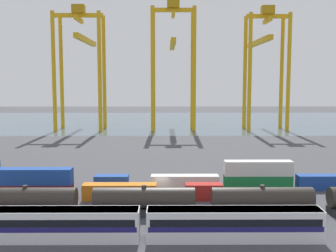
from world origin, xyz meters
TOP-DOWN VIEW (x-y plane):
  - ground_plane at (0.00, 40.00)m, footprint 420.00×420.00m
  - harbour_water at (0.00, 130.49)m, footprint 400.00×110.00m
  - passenger_train at (-2.08, -21.76)m, footprint 43.54×3.14m
  - freight_tank_row at (14.67, -12.22)m, footprint 83.09×2.97m
  - shipping_container_1 at (-20.66, -4.15)m, footprint 12.10×2.44m
  - shipping_container_2 at (-20.66, -4.15)m, footprint 12.10×2.44m
  - shipping_container_3 at (-6.86, -4.15)m, footprint 12.10×2.44m
  - shipping_container_4 at (6.94, -4.15)m, footprint 6.04×2.44m
  - shipping_container_7 at (-22.14, 2.07)m, footprint 6.04×2.44m
  - shipping_container_8 at (-9.01, 2.07)m, footprint 6.04×2.44m
  - shipping_container_9 at (4.12, 2.07)m, footprint 12.10×2.44m
  - shipping_container_10 at (17.25, 2.07)m, footprint 12.10×2.44m
  - shipping_container_11 at (17.25, 2.07)m, footprint 12.10×2.44m
  - shipping_container_12 at (30.37, 2.07)m, footprint 12.10×2.44m
  - gantry_crane_west at (-33.18, 98.02)m, footprint 19.07×41.41m
  - gantry_crane_central at (3.75, 97.74)m, footprint 17.55×39.33m
  - gantry_crane_east at (40.68, 97.91)m, footprint 16.62×39.81m

SIDE VIEW (x-z plane):
  - ground_plane at x=0.00m, z-range 0.00..0.00m
  - harbour_water at x=0.00m, z-range 0.00..0.01m
  - shipping_container_1 at x=-20.66m, z-range 0.00..2.60m
  - shipping_container_3 at x=-6.86m, z-range 0.00..2.60m
  - shipping_container_4 at x=6.94m, z-range 0.00..2.60m
  - shipping_container_7 at x=-22.14m, z-range 0.00..2.60m
  - shipping_container_8 at x=-9.01m, z-range 0.00..2.60m
  - shipping_container_9 at x=4.12m, z-range 0.00..2.60m
  - shipping_container_10 at x=17.25m, z-range 0.00..2.60m
  - shipping_container_12 at x=30.37m, z-range 0.00..2.60m
  - freight_tank_row at x=14.67m, z-range -0.11..4.32m
  - passenger_train at x=-2.08m, z-range 0.19..4.09m
  - shipping_container_2 at x=-20.66m, z-range 2.60..5.20m
  - shipping_container_11 at x=17.25m, z-range 2.60..5.20m
  - gantry_crane_east at x=40.68m, z-range 5.37..54.05m
  - gantry_crane_west at x=-33.18m, z-range 5.70..54.68m
  - gantry_crane_central at x=3.75m, z-range 4.87..55.90m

